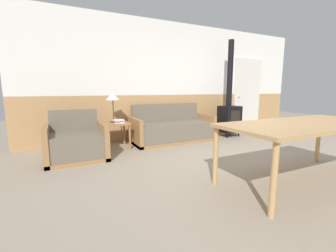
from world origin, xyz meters
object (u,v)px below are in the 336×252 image
object	(u,v)px
armchair	(76,144)
dining_table	(305,128)
wood_stove	(229,111)
couch	(172,130)
table_lamp	(113,97)
side_table	(117,128)

from	to	relation	value
armchair	dining_table	xyz separation A→B (m)	(2.48, -2.24, 0.43)
armchair	wood_stove	bearing A→B (deg)	-9.65
couch	table_lamp	world-z (taller)	table_lamp
armchair	dining_table	size ratio (longest dim) A/B	0.44
couch	table_lamp	distance (m)	1.50
couch	dining_table	size ratio (longest dim) A/B	0.84
table_lamp	dining_table	bearing A→B (deg)	-57.74
couch	wood_stove	distance (m)	1.59
couch	dining_table	distance (m)	2.78
side_table	wood_stove	xyz separation A→B (m)	(2.81, -0.04, 0.22)
side_table	dining_table	distance (m)	3.17
couch	side_table	world-z (taller)	couch
wood_stove	dining_table	bearing A→B (deg)	-112.90
armchair	wood_stove	xyz separation A→B (m)	(3.59, 0.39, 0.37)
side_table	table_lamp	world-z (taller)	table_lamp
side_table	table_lamp	size ratio (longest dim) A/B	0.85
side_table	dining_table	bearing A→B (deg)	-57.49
side_table	wood_stove	bearing A→B (deg)	-0.76
dining_table	table_lamp	bearing A→B (deg)	122.26
armchair	side_table	size ratio (longest dim) A/B	1.87
dining_table	wood_stove	xyz separation A→B (m)	(1.11, 2.63, -0.06)
armchair	table_lamp	distance (m)	1.17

